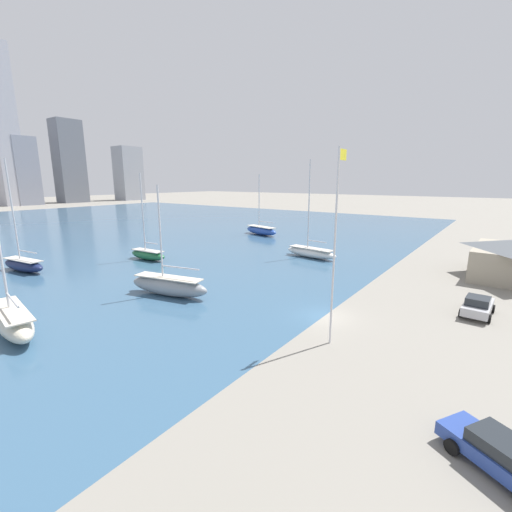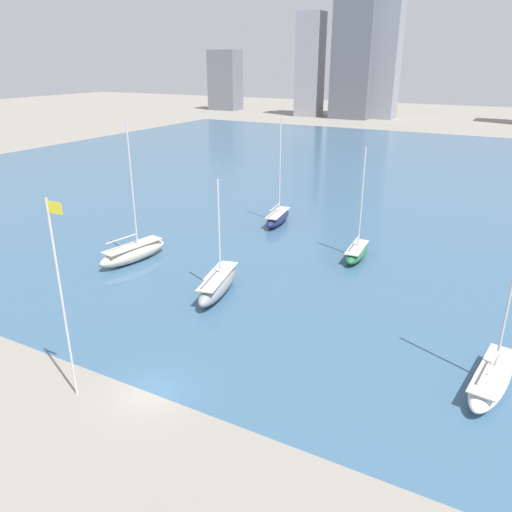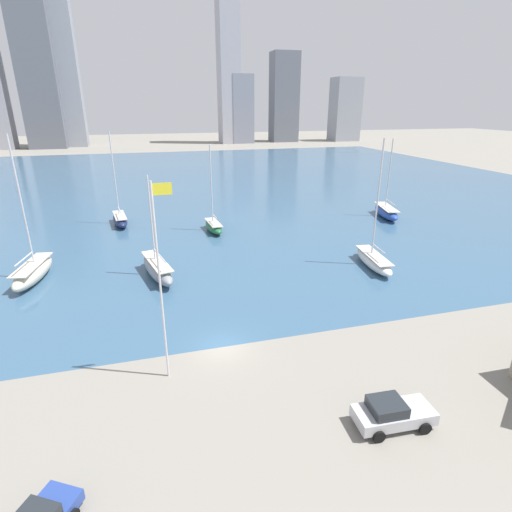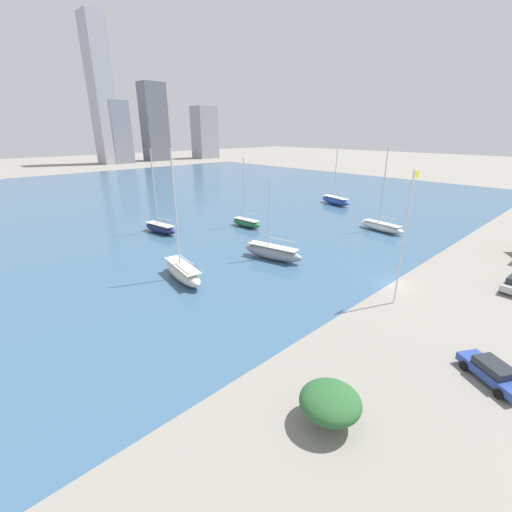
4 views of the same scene
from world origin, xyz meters
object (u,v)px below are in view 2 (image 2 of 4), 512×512
at_px(sailboat_gray, 218,284).
at_px(sailboat_cream, 133,252).
at_px(sailboat_white, 492,377).
at_px(sailboat_green, 357,252).
at_px(flag_pole, 62,297).
at_px(sailboat_navy, 278,217).

bearing_deg(sailboat_gray, sailboat_cream, 155.70).
relative_size(sailboat_cream, sailboat_white, 1.05).
height_order(sailboat_green, sailboat_cream, sailboat_cream).
relative_size(flag_pole, sailboat_gray, 1.23).
relative_size(flag_pole, sailboat_navy, 0.97).
xyz_separation_m(sailboat_white, sailboat_navy, (-28.68, 25.75, 0.07)).
height_order(sailboat_gray, sailboat_white, sailboat_white).
distance_m(flag_pole, sailboat_green, 34.04).
bearing_deg(sailboat_white, sailboat_gray, 179.14).
bearing_deg(sailboat_white, flag_pole, -142.59).
distance_m(flag_pole, sailboat_gray, 18.41).
bearing_deg(sailboat_navy, sailboat_gray, -85.96).
relative_size(sailboat_gray, sailboat_navy, 0.78).
bearing_deg(sailboat_green, sailboat_cream, -154.10).
distance_m(sailboat_gray, sailboat_white, 24.23).
height_order(sailboat_white, sailboat_navy, sailboat_white).
distance_m(sailboat_cream, sailboat_navy, 21.23).
height_order(sailboat_cream, sailboat_white, sailboat_cream).
relative_size(sailboat_cream, sailboat_gray, 1.37).
bearing_deg(sailboat_cream, sailboat_gray, -1.97).
bearing_deg(sailboat_gray, sailboat_navy, 89.15).
bearing_deg(sailboat_navy, sailboat_white, -49.81).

